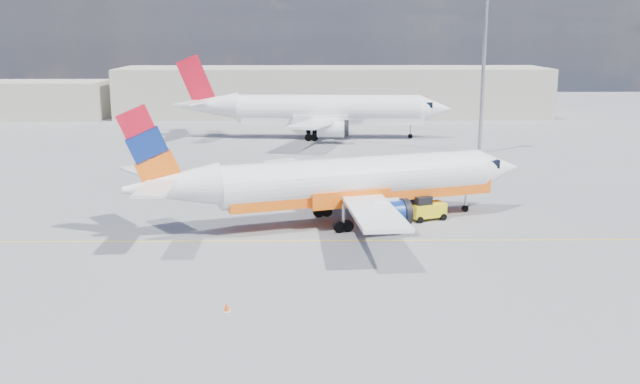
{
  "coord_description": "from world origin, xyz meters",
  "views": [
    {
      "loc": [
        1.21,
        -43.99,
        14.25
      ],
      "look_at": [
        1.85,
        2.77,
        3.5
      ],
      "focal_mm": 40.0,
      "sensor_mm": 36.0,
      "label": 1
    }
  ],
  "objects_px": {
    "gse_tug": "(426,208)",
    "traffic_cone": "(227,307)",
    "second_jet": "(320,111)"
  },
  "relations": [
    {
      "from": "gse_tug",
      "to": "traffic_cone",
      "type": "distance_m",
      "value": 22.21
    },
    {
      "from": "traffic_cone",
      "to": "gse_tug",
      "type": "bearing_deg",
      "value": 53.77
    },
    {
      "from": "second_jet",
      "to": "gse_tug",
      "type": "xyz_separation_m",
      "value": [
        7.54,
        -41.65,
        -2.76
      ]
    },
    {
      "from": "second_jet",
      "to": "traffic_cone",
      "type": "height_order",
      "value": "second_jet"
    },
    {
      "from": "gse_tug",
      "to": "traffic_cone",
      "type": "relative_size",
      "value": 6.07
    },
    {
      "from": "second_jet",
      "to": "gse_tug",
      "type": "distance_m",
      "value": 42.42
    },
    {
      "from": "second_jet",
      "to": "gse_tug",
      "type": "height_order",
      "value": "second_jet"
    },
    {
      "from": "gse_tug",
      "to": "traffic_cone",
      "type": "xyz_separation_m",
      "value": [
        -13.12,
        -17.91,
        -0.66
      ]
    },
    {
      "from": "gse_tug",
      "to": "traffic_cone",
      "type": "height_order",
      "value": "gse_tug"
    },
    {
      "from": "second_jet",
      "to": "traffic_cone",
      "type": "xyz_separation_m",
      "value": [
        -5.58,
        -59.56,
        -3.43
      ]
    }
  ]
}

